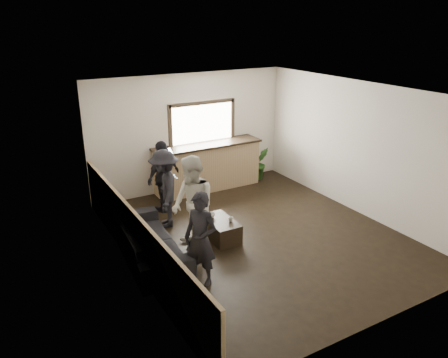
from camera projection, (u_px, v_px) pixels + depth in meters
ground at (258, 235)px, 8.54m from camera, size 5.00×6.00×0.01m
room_shell at (226, 171)px, 7.68m from camera, size 5.01×6.01×2.80m
bar_counter at (207, 164)px, 10.64m from camera, size 2.70×0.68×2.13m
sofa at (149, 240)px, 7.65m from camera, size 1.07×2.34×0.66m
coffee_table at (221, 229)px, 8.35m from camera, size 0.50×0.88×0.38m
cup_a at (212, 215)px, 8.38m from camera, size 0.18×0.18×0.10m
cup_b at (230, 219)px, 8.22m from camera, size 0.13×0.13×0.09m
potted_plant at (260, 163)px, 11.39m from camera, size 0.52×0.45×0.85m
person_a at (201, 239)px, 6.78m from camera, size 0.61×0.67×1.54m
person_b at (193, 206)px, 7.68m from camera, size 0.68×0.87×1.78m
person_c at (165, 189)px, 8.68m from camera, size 0.89×1.17×1.60m
person_d at (164, 176)px, 9.37m from camera, size 1.00×0.75×1.58m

